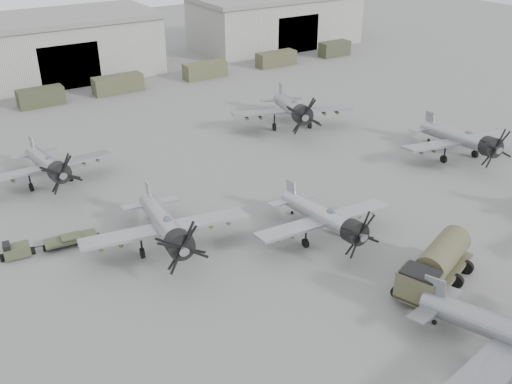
% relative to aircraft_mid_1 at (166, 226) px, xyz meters
% --- Properties ---
extents(ground, '(220.00, 220.00, 0.00)m').
position_rel_aircraft_mid_1_xyz_m(ground, '(6.11, -10.84, -2.25)').
color(ground, slate).
rests_on(ground, ground).
extents(hangar_center, '(29.00, 14.80, 8.70)m').
position_rel_aircraft_mid_1_xyz_m(hangar_center, '(6.11, 51.12, 2.12)').
color(hangar_center, '#A8A79D').
rests_on(hangar_center, ground).
extents(hangar_right, '(29.00, 14.80, 8.70)m').
position_rel_aircraft_mid_1_xyz_m(hangar_right, '(44.11, 51.12, 2.12)').
color(hangar_right, '#A8A79D').
rests_on(hangar_right, ground).
extents(support_truck_3, '(5.58, 2.20, 2.21)m').
position_rel_aircraft_mid_1_xyz_m(support_truck_3, '(0.66, 39.16, -1.15)').
color(support_truck_3, '#363B26').
rests_on(support_truck_3, ground).
extents(support_truck_4, '(6.59, 2.20, 2.31)m').
position_rel_aircraft_mid_1_xyz_m(support_truck_4, '(10.72, 39.16, -1.10)').
color(support_truck_4, '#42462E').
rests_on(support_truck_4, ground).
extents(support_truck_5, '(6.34, 2.20, 2.22)m').
position_rel_aircraft_mid_1_xyz_m(support_truck_5, '(23.83, 39.16, -1.14)').
color(support_truck_5, '#494B31').
rests_on(support_truck_5, ground).
extents(support_truck_6, '(6.39, 2.20, 2.18)m').
position_rel_aircraft_mid_1_xyz_m(support_truck_6, '(36.25, 39.16, -1.16)').
color(support_truck_6, '#45432D').
rests_on(support_truck_6, ground).
extents(support_truck_7, '(5.18, 2.20, 2.34)m').
position_rel_aircraft_mid_1_xyz_m(support_truck_7, '(47.84, 39.16, -1.08)').
color(support_truck_7, '#363B27').
rests_on(support_truck_7, ground).
extents(aircraft_mid_1, '(12.48, 11.23, 4.95)m').
position_rel_aircraft_mid_1_xyz_m(aircraft_mid_1, '(0.00, 0.00, 0.00)').
color(aircraft_mid_1, '#979A9F').
rests_on(aircraft_mid_1, ground).
extents(aircraft_mid_2, '(11.31, 10.17, 4.51)m').
position_rel_aircraft_mid_1_xyz_m(aircraft_mid_2, '(10.73, -5.01, -0.20)').
color(aircraft_mid_2, '#9B9EA4').
rests_on(aircraft_mid_2, ground).
extents(aircraft_mid_3, '(12.51, 11.26, 4.97)m').
position_rel_aircraft_mid_1_xyz_m(aircraft_mid_3, '(31.54, -0.35, 0.01)').
color(aircraft_mid_3, gray).
rests_on(aircraft_mid_3, ground).
extents(aircraft_far_0, '(11.72, 10.55, 4.70)m').
position_rel_aircraft_mid_1_xyz_m(aircraft_far_0, '(-4.31, 15.65, -0.12)').
color(aircraft_far_0, gray).
rests_on(aircraft_far_0, ground).
extents(aircraft_far_1, '(13.38, 12.09, 5.43)m').
position_rel_aircraft_mid_1_xyz_m(aircraft_far_1, '(22.37, 15.50, 0.22)').
color(aircraft_far_1, gray).
rests_on(aircraft_far_1, ground).
extents(fuel_tanker, '(8.13, 5.36, 2.98)m').
position_rel_aircraft_mid_1_xyz_m(fuel_tanker, '(13.36, -13.27, -0.54)').
color(fuel_tanker, '#48462F').
rests_on(fuel_tanker, ground).
extents(tug_trailer, '(6.74, 1.86, 1.34)m').
position_rel_aircraft_mid_1_xyz_m(tug_trailer, '(-8.04, 5.20, -1.75)').
color(tug_trailer, '#3A412A').
rests_on(tug_trailer, ground).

